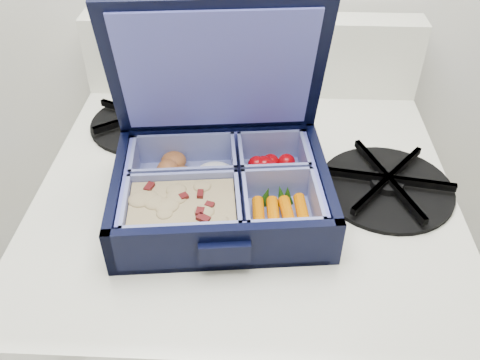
# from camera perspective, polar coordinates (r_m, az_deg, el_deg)

# --- Properties ---
(stove) EXTENTS (0.53, 0.53, 0.80)m
(stove) POSITION_cam_1_polar(r_m,az_deg,el_deg) (0.97, 0.48, -18.35)
(stove) COLOR silver
(stove) RESTS_ON floor
(bento_box) EXTENTS (0.27, 0.22, 0.06)m
(bento_box) POSITION_cam_1_polar(r_m,az_deg,el_deg) (0.60, -2.10, -1.19)
(bento_box) COLOR black
(bento_box) RESTS_ON stove
(burner_grate) EXTENTS (0.20, 0.20, 0.02)m
(burner_grate) POSITION_cam_1_polar(r_m,az_deg,el_deg) (0.67, 16.22, -0.19)
(burner_grate) COLOR black
(burner_grate) RESTS_ON stove
(burner_grate_rear) EXTENTS (0.22, 0.22, 0.02)m
(burner_grate_rear) POSITION_cam_1_polar(r_m,az_deg,el_deg) (0.78, -10.61, 6.72)
(burner_grate_rear) COLOR black
(burner_grate_rear) RESTS_ON stove
(fork) EXTENTS (0.13, 0.16, 0.01)m
(fork) POSITION_cam_1_polar(r_m,az_deg,el_deg) (0.73, 2.20, 4.35)
(fork) COLOR silver
(fork) RESTS_ON stove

